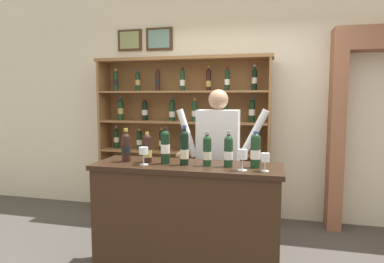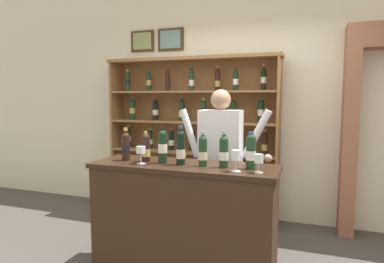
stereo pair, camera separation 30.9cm
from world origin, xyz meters
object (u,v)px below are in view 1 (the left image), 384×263
object	(u,v)px
tasting_bottle_prosecco	(165,146)
shopkeeper	(218,153)
wine_glass_left	(243,155)
wine_glass_spare	(265,159)
tasting_bottle_bianco	(207,150)
tasting_bottle_vin_santo	(255,150)
wine_shelf	(183,134)
tasting_counter	(187,221)
wine_glass_right	(144,152)
tasting_bottle_brunello	(228,151)
tasting_bottle_chianti	(147,148)
tasting_bottle_grappa	(184,147)
tasting_bottle_riserva	(126,147)

from	to	relation	value
tasting_bottle_prosecco	shopkeeper	bearing A→B (deg)	59.07
shopkeeper	tasting_bottle_prosecco	bearing A→B (deg)	-120.93
wine_glass_left	wine_glass_spare	bearing A→B (deg)	5.10
tasting_bottle_bianco	tasting_bottle_vin_santo	distance (m)	0.39
wine_shelf	shopkeeper	bearing A→B (deg)	-54.71
tasting_counter	wine_glass_spare	distance (m)	0.89
tasting_bottle_bianco	tasting_bottle_prosecco	bearing A→B (deg)	179.87
wine_shelf	wine_glass_right	size ratio (longest dim) A/B	14.76
tasting_bottle_prosecco	tasting_bottle_brunello	xyz separation A→B (m)	(0.54, 0.00, -0.02)
tasting_bottle_chianti	tasting_bottle_prosecco	world-z (taller)	tasting_bottle_prosecco
shopkeeper	tasting_bottle_brunello	world-z (taller)	shopkeeper
wine_shelf	tasting_bottle_prosecco	distance (m)	1.46
tasting_bottle_vin_santo	wine_glass_right	distance (m)	0.93
tasting_bottle_vin_santo	wine_glass_left	bearing A→B (deg)	-124.52
wine_shelf	tasting_bottle_prosecco	bearing A→B (deg)	-80.59
tasting_bottle_brunello	tasting_bottle_vin_santo	xyz separation A→B (m)	(0.22, 0.02, 0.01)
wine_glass_left	tasting_bottle_grappa	bearing A→B (deg)	168.18
shopkeeper	wine_glass_right	distance (m)	0.87
shopkeeper	wine_glass_right	bearing A→B (deg)	-127.14
tasting_bottle_bianco	wine_glass_right	bearing A→B (deg)	-170.39
tasting_bottle_riserva	wine_glass_right	xyz separation A→B (m)	(0.21, -0.10, -0.02)
tasting_bottle_grappa	tasting_bottle_chianti	bearing A→B (deg)	174.47
tasting_bottle_vin_santo	wine_glass_left	world-z (taller)	tasting_bottle_vin_santo
wine_glass_right	tasting_bottle_brunello	bearing A→B (deg)	7.64
shopkeeper	tasting_bottle_grappa	bearing A→B (deg)	-107.25
tasting_counter	tasting_bottle_vin_santo	distance (m)	0.86
tasting_bottle_chianti	shopkeeper	bearing A→B (deg)	47.20
wine_glass_right	wine_glass_left	size ratio (longest dim) A/B	0.91
tasting_bottle_brunello	wine_glass_right	xyz separation A→B (m)	(-0.70, -0.09, -0.02)
tasting_counter	tasting_bottle_riserva	world-z (taller)	tasting_bottle_riserva
shopkeeper	tasting_bottle_vin_santo	size ratio (longest dim) A/B	5.54
tasting_bottle_vin_santo	tasting_counter	bearing A→B (deg)	179.98
tasting_bottle_prosecco	tasting_bottle_grappa	world-z (taller)	tasting_bottle_grappa
wine_glass_left	tasting_bottle_chianti	bearing A→B (deg)	170.72
tasting_counter	wine_glass_left	distance (m)	0.80
tasting_bottle_prosecco	wine_glass_right	world-z (taller)	tasting_bottle_prosecco
wine_shelf	shopkeeper	xyz separation A→B (m)	(0.60, -0.84, -0.08)
tasting_bottle_riserva	tasting_bottle_prosecco	distance (m)	0.37
tasting_bottle_chianti	wine_glass_left	world-z (taller)	tasting_bottle_chianti
tasting_counter	wine_glass_left	world-z (taller)	wine_glass_left
wine_glass_left	tasting_bottle_prosecco	bearing A→B (deg)	170.40
tasting_bottle_vin_santo	shopkeeper	bearing A→B (deg)	124.61
tasting_counter	tasting_bottle_prosecco	bearing A→B (deg)	-173.83
tasting_bottle_riserva	wine_glass_left	bearing A→B (deg)	-6.79
tasting_bottle_chianti	wine_glass_spare	distance (m)	1.02
wine_shelf	tasting_bottle_vin_santo	xyz separation A→B (m)	(0.99, -1.42, 0.05)
tasting_bottle_grappa	wine_glass_left	size ratio (longest dim) A/B	2.01
shopkeeper	tasting_bottle_brunello	xyz separation A→B (m)	(0.18, -0.59, 0.12)
tasting_counter	shopkeeper	size ratio (longest dim) A/B	0.97
tasting_bottle_brunello	wine_shelf	bearing A→B (deg)	118.48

